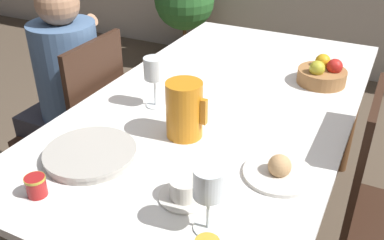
{
  "coord_description": "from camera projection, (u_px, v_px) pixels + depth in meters",
  "views": [
    {
      "loc": [
        0.58,
        -1.45,
        1.58
      ],
      "look_at": [
        0.0,
        -0.28,
        0.83
      ],
      "focal_mm": 40.0,
      "sensor_mm": 36.0,
      "label": 1
    }
  ],
  "objects": [
    {
      "name": "potted_plant",
      "position": [
        184.0,
        2.0,
        3.8
      ],
      "size": [
        0.54,
        0.54,
        0.88
      ],
      "color": "#A8603D",
      "rests_on": "ground_plane"
    },
    {
      "name": "dining_table",
      "position": [
        222.0,
        120.0,
        1.79
      ],
      "size": [
        1.02,
        1.87,
        0.78
      ],
      "color": "white",
      "rests_on": "ground_plane"
    },
    {
      "name": "red_pitcher",
      "position": [
        184.0,
        109.0,
        1.46
      ],
      "size": [
        0.15,
        0.13,
        0.2
      ],
      "color": "orange",
      "rests_on": "dining_table"
    },
    {
      "name": "ground_plane",
      "position": [
        217.0,
        238.0,
        2.14
      ],
      "size": [
        20.0,
        20.0,
        0.0
      ],
      "primitive_type": "plane",
      "color": "brown"
    },
    {
      "name": "jam_jar_amber",
      "position": [
        36.0,
        185.0,
        1.21
      ],
      "size": [
        0.06,
        0.06,
        0.06
      ],
      "color": "#A81E1E",
      "rests_on": "dining_table"
    },
    {
      "name": "serving_tray",
      "position": [
        90.0,
        154.0,
        1.38
      ],
      "size": [
        0.3,
        0.3,
        0.03
      ],
      "color": "#B7B2A8",
      "rests_on": "dining_table"
    },
    {
      "name": "teacup_near_person",
      "position": [
        185.0,
        190.0,
        1.21
      ],
      "size": [
        0.15,
        0.15,
        0.06
      ],
      "color": "silver",
      "rests_on": "dining_table"
    },
    {
      "name": "wine_glass_juice",
      "position": [
        209.0,
        186.0,
        1.04
      ],
      "size": [
        0.08,
        0.08,
        0.19
      ],
      "color": "white",
      "rests_on": "dining_table"
    },
    {
      "name": "fruit_bowl",
      "position": [
        322.0,
        74.0,
        1.87
      ],
      "size": [
        0.21,
        0.21,
        0.12
      ],
      "color": "#9E6B3D",
      "rests_on": "dining_table"
    },
    {
      "name": "wine_glass_water",
      "position": [
        154.0,
        71.0,
        1.63
      ],
      "size": [
        0.08,
        0.08,
        0.2
      ],
      "color": "white",
      "rests_on": "dining_table"
    },
    {
      "name": "chair_person_side",
      "position": [
        82.0,
        127.0,
        2.08
      ],
      "size": [
        0.42,
        0.42,
        0.97
      ],
      "rotation": [
        0.0,
        0.0,
        1.57
      ],
      "color": "#331E14",
      "rests_on": "ground_plane"
    },
    {
      "name": "bread_plate",
      "position": [
        279.0,
        171.0,
        1.3
      ],
      "size": [
        0.22,
        0.22,
        0.07
      ],
      "color": "silver",
      "rests_on": "dining_table"
    },
    {
      "name": "person_seated",
      "position": [
        65.0,
        84.0,
        2.03
      ],
      "size": [
        0.39,
        0.41,
        1.2
      ],
      "rotation": [
        0.0,
        0.0,
        1.57
      ],
      "color": "#33333D",
      "rests_on": "ground_plane"
    }
  ]
}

